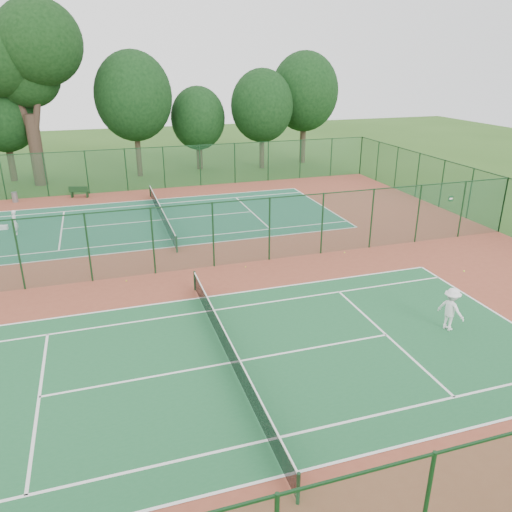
# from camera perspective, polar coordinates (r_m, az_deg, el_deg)

# --- Properties ---
(ground) EXTENTS (120.00, 120.00, 0.00)m
(ground) POSITION_cam_1_polar(r_m,az_deg,el_deg) (26.18, -8.07, -1.56)
(ground) COLOR #2D541A
(ground) RESTS_ON ground
(red_pad) EXTENTS (40.00, 36.00, 0.01)m
(red_pad) POSITION_cam_1_polar(r_m,az_deg,el_deg) (26.18, -8.07, -1.55)
(red_pad) COLOR brown
(red_pad) RESTS_ON ground
(court_near) EXTENTS (23.77, 10.97, 0.01)m
(court_near) POSITION_cam_1_polar(r_m,az_deg,el_deg) (18.37, -2.96, -12.10)
(court_near) COLOR #1D5C32
(court_near) RESTS_ON red_pad
(court_far) EXTENTS (23.77, 10.97, 0.01)m
(court_far) POSITION_cam_1_polar(r_m,az_deg,el_deg) (34.57, -10.73, 4.07)
(court_far) COLOR #1C593E
(court_far) RESTS_ON red_pad
(fence_north) EXTENTS (40.00, 0.09, 3.50)m
(fence_north) POSITION_cam_1_polar(r_m,az_deg,el_deg) (42.83, -12.54, 9.72)
(fence_north) COLOR #1B512D
(fence_north) RESTS_ON ground
(fence_east) EXTENTS (0.09, 36.00, 3.50)m
(fence_east) POSITION_cam_1_polar(r_m,az_deg,el_deg) (34.70, 26.41, 5.24)
(fence_east) COLOR #1A4E2D
(fence_east) RESTS_ON ground
(fence_divider) EXTENTS (40.00, 0.09, 3.50)m
(fence_divider) POSITION_cam_1_polar(r_m,az_deg,el_deg) (25.55, -8.28, 2.07)
(fence_divider) COLOR #17452E
(fence_divider) RESTS_ON ground
(tennis_net_near) EXTENTS (0.10, 12.90, 0.97)m
(tennis_net_near) POSITION_cam_1_polar(r_m,az_deg,el_deg) (18.08, -3.00, -10.70)
(tennis_net_near) COLOR #15391F
(tennis_net_near) RESTS_ON ground
(tennis_net_far) EXTENTS (0.10, 12.90, 0.97)m
(tennis_net_far) POSITION_cam_1_polar(r_m,az_deg,el_deg) (34.42, -10.79, 4.91)
(tennis_net_far) COLOR #163D21
(tennis_net_far) RESTS_ON ground
(player_near) EXTENTS (1.01, 1.31, 1.79)m
(player_near) POSITION_cam_1_polar(r_m,az_deg,el_deg) (21.45, 21.38, -5.67)
(player_near) COLOR white
(player_near) RESTS_ON court_near
(player_far) EXTENTS (0.43, 0.60, 1.55)m
(player_far) POSITION_cam_1_polar(r_m,az_deg,el_deg) (34.29, -25.88, 3.47)
(player_far) COLOR silver
(player_far) RESTS_ON court_far
(trash_bin) EXTENTS (0.49, 0.49, 0.77)m
(trash_bin) POSITION_cam_1_polar(r_m,az_deg,el_deg) (42.48, -25.85, 6.08)
(trash_bin) COLOR gray
(trash_bin) RESTS_ON red_pad
(bench) EXTENTS (1.56, 0.87, 0.92)m
(bench) POSITION_cam_1_polar(r_m,az_deg,el_deg) (41.91, -19.56, 6.94)
(bench) COLOR black
(bench) RESTS_ON red_pad
(kit_bag) EXTENTS (0.78, 0.38, 0.28)m
(kit_bag) POSITION_cam_1_polar(r_m,az_deg,el_deg) (35.90, -27.08, 2.91)
(kit_bag) COLOR silver
(kit_bag) RESTS_ON red_pad
(stray_ball_a) EXTENTS (0.07, 0.07, 0.07)m
(stray_ball_a) POSITION_cam_1_polar(r_m,az_deg,el_deg) (26.17, -1.21, -1.25)
(stray_ball_a) COLOR #D9E836
(stray_ball_a) RESTS_ON red_pad
(stray_ball_b) EXTENTS (0.07, 0.07, 0.07)m
(stray_ball_b) POSITION_cam_1_polar(r_m,az_deg,el_deg) (28.53, 10.09, 0.39)
(stray_ball_b) COLOR #E3EF37
(stray_ball_b) RESTS_ON red_pad
(stray_ball_c) EXTENTS (0.07, 0.07, 0.07)m
(stray_ball_c) POSITION_cam_1_polar(r_m,az_deg,el_deg) (25.35, -14.60, -2.76)
(stray_ball_c) COLOR gold
(stray_ball_c) RESTS_ON red_pad
(big_tree) EXTENTS (9.65, 7.06, 14.82)m
(big_tree) POSITION_cam_1_polar(r_m,az_deg,el_deg) (46.77, -25.12, 20.07)
(big_tree) COLOR #36261D
(big_tree) RESTS_ON ground
(evergreen_row) EXTENTS (39.00, 5.00, 12.00)m
(evergreen_row) POSITION_cam_1_polar(r_m,az_deg,el_deg) (49.33, -12.57, 9.14)
(evergreen_row) COLOR black
(evergreen_row) RESTS_ON ground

